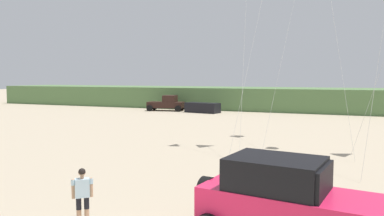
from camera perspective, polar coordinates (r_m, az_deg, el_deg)
dune_ridge at (r=50.96m, az=14.77°, el=1.31°), size 90.00×9.37×2.86m
jeep at (r=10.04m, az=14.00°, el=-13.36°), size 4.98×2.95×2.26m
person_watching at (r=11.66m, az=-16.20°, el=-12.21°), size 0.50×0.47×1.67m
distant_pickup at (r=48.32m, az=-3.81°, el=0.69°), size 4.87×3.13×1.98m
distant_sedan at (r=45.71m, az=1.59°, el=0.05°), size 4.44×2.45×1.20m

